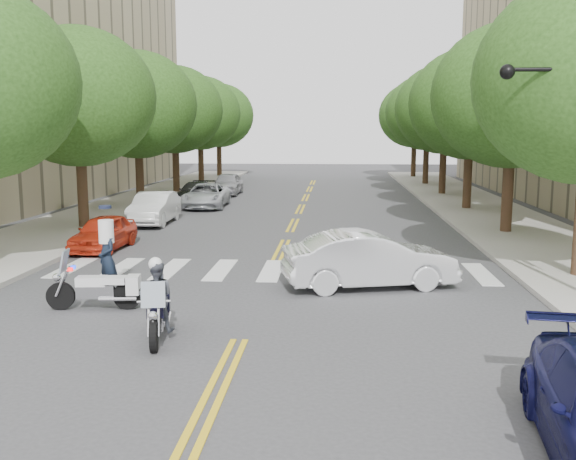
# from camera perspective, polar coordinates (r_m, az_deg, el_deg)

# --- Properties ---
(ground) EXTENTS (140.00, 140.00, 0.00)m
(ground) POSITION_cam_1_polar(r_m,az_deg,el_deg) (13.15, -4.33, -9.74)
(ground) COLOR #38383A
(ground) RESTS_ON ground
(sidewalk_left) EXTENTS (5.00, 60.00, 0.15)m
(sidewalk_left) POSITION_cam_1_polar(r_m,az_deg,el_deg) (36.40, -14.00, 2.07)
(sidewalk_left) COLOR #9E9991
(sidewalk_left) RESTS_ON ground
(sidewalk_right) EXTENTS (5.00, 60.00, 0.15)m
(sidewalk_right) POSITION_cam_1_polar(r_m,az_deg,el_deg) (35.39, 16.67, 1.78)
(sidewalk_right) COLOR #9E9991
(sidewalk_right) RESTS_ON ground
(tree_l_1) EXTENTS (6.40, 6.40, 8.45)m
(tree_l_1) POSITION_cam_1_polar(r_m,az_deg,el_deg) (28.45, -18.17, 11.15)
(tree_l_1) COLOR #382316
(tree_l_1) RESTS_ON ground
(tree_l_2) EXTENTS (6.40, 6.40, 8.45)m
(tree_l_2) POSITION_cam_1_polar(r_m,az_deg,el_deg) (35.98, -13.25, 10.77)
(tree_l_2) COLOR #382316
(tree_l_2) RESTS_ON ground
(tree_l_3) EXTENTS (6.40, 6.40, 8.45)m
(tree_l_3) POSITION_cam_1_polar(r_m,az_deg,el_deg) (43.68, -10.06, 10.48)
(tree_l_3) COLOR #382316
(tree_l_3) RESTS_ON ground
(tree_l_4) EXTENTS (6.40, 6.40, 8.45)m
(tree_l_4) POSITION_cam_1_polar(r_m,az_deg,el_deg) (51.47, -7.83, 10.26)
(tree_l_4) COLOR #382316
(tree_l_4) RESTS_ON ground
(tree_l_5) EXTENTS (6.40, 6.40, 8.45)m
(tree_l_5) POSITION_cam_1_polar(r_m,az_deg,el_deg) (59.31, -6.19, 10.08)
(tree_l_5) COLOR #382316
(tree_l_5) RESTS_ON ground
(tree_r_1) EXTENTS (6.40, 6.40, 8.45)m
(tree_r_1) POSITION_cam_1_polar(r_m,az_deg,el_deg) (27.24, 19.33, 11.22)
(tree_r_1) COLOR #382316
(tree_r_1) RESTS_ON ground
(tree_r_2) EXTENTS (6.40, 6.40, 8.45)m
(tree_r_2) POSITION_cam_1_polar(r_m,az_deg,el_deg) (35.03, 15.93, 10.73)
(tree_r_2) COLOR #382316
(tree_r_2) RESTS_ON ground
(tree_r_3) EXTENTS (6.40, 6.40, 8.45)m
(tree_r_3) POSITION_cam_1_polar(r_m,az_deg,el_deg) (42.90, 13.78, 10.40)
(tree_r_3) COLOR #382316
(tree_r_3) RESTS_ON ground
(tree_r_4) EXTENTS (6.40, 6.40, 8.45)m
(tree_r_4) POSITION_cam_1_polar(r_m,az_deg,el_deg) (50.81, 12.29, 10.16)
(tree_r_4) COLOR #382316
(tree_r_4) RESTS_ON ground
(tree_r_5) EXTENTS (6.40, 6.40, 8.45)m
(tree_r_5) POSITION_cam_1_polar(r_m,az_deg,el_deg) (58.74, 11.21, 9.98)
(tree_r_5) COLOR #382316
(tree_r_5) RESTS_ON ground
(motorcycle_police) EXTENTS (0.79, 2.07, 1.69)m
(motorcycle_police) POSITION_cam_1_polar(r_m,az_deg,el_deg) (13.27, -11.58, -6.31)
(motorcycle_police) COLOR black
(motorcycle_police) RESTS_ON ground
(motorcycle_parked) EXTENTS (2.23, 0.67, 1.44)m
(motorcycle_parked) POSITION_cam_1_polar(r_m,az_deg,el_deg) (15.78, -16.16, -5.02)
(motorcycle_parked) COLOR black
(motorcycle_parked) RESTS_ON ground
(officer_standing) EXTENTS (0.77, 0.80, 1.85)m
(officer_standing) POSITION_cam_1_polar(r_m,az_deg,el_deg) (17.14, -15.77, -2.45)
(officer_standing) COLOR black
(officer_standing) RESTS_ON ground
(convertible) EXTENTS (4.86, 2.69, 1.52)m
(convertible) POSITION_cam_1_polar(r_m,az_deg,el_deg) (17.33, 7.27, -2.63)
(convertible) COLOR white
(convertible) RESTS_ON ground
(parked_car_a) EXTENTS (1.60, 3.68, 1.24)m
(parked_car_a) POSITION_cam_1_polar(r_m,az_deg,el_deg) (23.58, -16.08, -0.22)
(parked_car_a) COLOR red
(parked_car_a) RESTS_ON ground
(parked_car_b) EXTENTS (1.62, 4.40, 1.44)m
(parked_car_b) POSITION_cam_1_polar(r_m,az_deg,el_deg) (29.64, -11.81, 1.92)
(parked_car_b) COLOR white
(parked_car_b) RESTS_ON ground
(parked_car_c) EXTENTS (2.36, 4.81, 1.31)m
(parked_car_c) POSITION_cam_1_polar(r_m,az_deg,el_deg) (35.51, -7.28, 3.05)
(parked_car_c) COLOR #ADAFB5
(parked_car_c) RESTS_ON ground
(parked_car_d) EXTENTS (2.05, 4.34, 1.22)m
(parked_car_d) POSITION_cam_1_polar(r_m,az_deg,el_deg) (37.89, -8.24, 3.31)
(parked_car_d) COLOR black
(parked_car_d) RESTS_ON ground
(parked_car_e) EXTENTS (1.72, 4.26, 1.45)m
(parked_car_e) POSITION_cam_1_polar(r_m,az_deg,el_deg) (42.57, -5.41, 4.12)
(parked_car_e) COLOR gray
(parked_car_e) RESTS_ON ground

